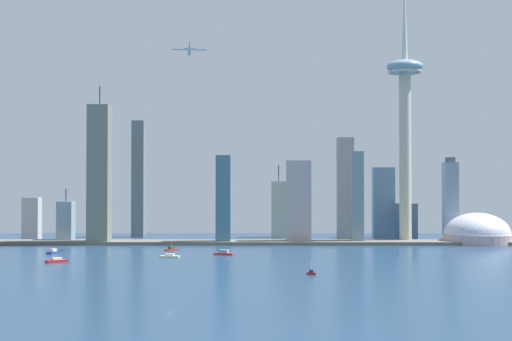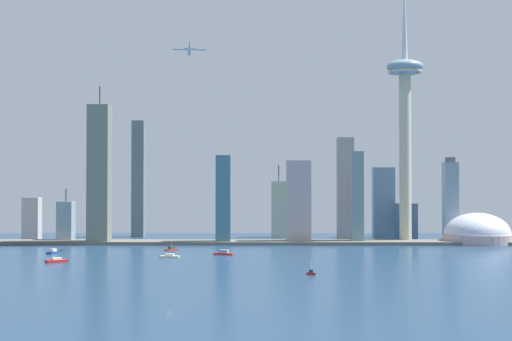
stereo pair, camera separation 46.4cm
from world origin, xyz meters
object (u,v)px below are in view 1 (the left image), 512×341
object	(u,v)px
skyscraper_5	(345,189)
boat_3	(57,261)
skyscraper_7	(383,202)
skyscraper_12	(66,222)
boat_0	(170,256)
boat_5	(53,252)
skyscraper_1	(406,221)
skyscraper_8	(357,197)
airplane	(189,51)
stadium_dome	(477,235)
boat_2	(224,253)
boat_1	(172,249)
skyscraper_6	(223,200)
skyscraper_10	(279,209)
skyscraper_9	(299,202)
skyscraper_11	(32,219)
skyscraper_2	(99,175)
skyscraper_3	(138,179)
boat_4	(311,273)
observation_tower	(405,107)
skyscraper_0	(450,201)

from	to	relation	value
skyscraper_5	boat_3	bearing A→B (deg)	-133.45
skyscraper_7	skyscraper_12	distance (m)	365.29
boat_0	boat_5	bearing A→B (deg)	-12.17
skyscraper_1	skyscraper_8	world-z (taller)	skyscraper_8
airplane	stadium_dome	bearing A→B (deg)	-80.98
skyscraper_7	boat_2	world-z (taller)	skyscraper_7
boat_1	boat_3	size ratio (longest dim) A/B	0.82
skyscraper_6	skyscraper_10	world-z (taller)	skyscraper_6
skyscraper_1	skyscraper_9	world-z (taller)	skyscraper_9
boat_3	airplane	xyz separation A→B (m)	(91.05, 131.02, 187.52)
skyscraper_11	skyscraper_6	bearing A→B (deg)	-16.86
skyscraper_10	boat_1	size ratio (longest dim) A/B	6.13
skyscraper_1	skyscraper_6	distance (m)	222.16
skyscraper_1	skyscraper_2	world-z (taller)	skyscraper_2
skyscraper_12	skyscraper_6	bearing A→B (deg)	-8.39
stadium_dome	skyscraper_3	world-z (taller)	skyscraper_3
stadium_dome	skyscraper_8	bearing A→B (deg)	-179.44
skyscraper_11	skyscraper_12	distance (m)	64.13
skyscraper_8	skyscraper_10	xyz separation A→B (m)	(-80.08, 105.03, -15.22)
skyscraper_6	boat_5	size ratio (longest dim) A/B	5.72
skyscraper_8	stadium_dome	bearing A→B (deg)	0.56
boat_3	boat_4	distance (m)	211.55
observation_tower	skyscraper_9	xyz separation A→B (m)	(-114.70, -16.37, -101.45)
observation_tower	skyscraper_2	world-z (taller)	observation_tower
skyscraper_6	boat_1	size ratio (longest dim) A/B	6.62
observation_tower	boat_0	distance (m)	324.43
skyscraper_11	boat_3	world-z (taller)	skyscraper_11
skyscraper_12	boat_4	size ratio (longest dim) A/B	6.03
skyscraper_10	skyscraper_11	world-z (taller)	skyscraper_10
skyscraper_7	boat_2	size ratio (longest dim) A/B	4.50
stadium_dome	boat_5	world-z (taller)	stadium_dome
skyscraper_2	skyscraper_3	xyz separation A→B (m)	(20.65, 123.63, -2.80)
boat_0	boat_4	distance (m)	171.27
skyscraper_10	boat_4	xyz separation A→B (m)	(13.29, -397.87, -31.70)
skyscraper_8	boat_4	size ratio (longest dim) A/B	10.15
stadium_dome	boat_5	size ratio (longest dim) A/B	4.50
skyscraper_12	boat_1	distance (m)	164.84
skyscraper_10	boat_5	bearing A→B (deg)	-131.71
skyscraper_8	boat_0	bearing A→B (deg)	-137.58
skyscraper_5	boat_1	distance (m)	239.37
skyscraper_0	skyscraper_7	world-z (taller)	skyscraper_0
skyscraper_5	skyscraper_10	xyz separation A→B (m)	(-74.14, 43.74, -24.39)
skyscraper_5	boat_3	size ratio (longest dim) A/B	6.75
skyscraper_5	airplane	xyz separation A→B (m)	(-163.18, -137.32, 131.48)
skyscraper_10	skyscraper_12	xyz separation A→B (m)	(-229.91, -88.52, -11.05)
skyscraper_5	boat_0	bearing A→B (deg)	-127.50
skyscraper_8	boat_5	bearing A→B (deg)	-156.31
skyscraper_6	skyscraper_9	bearing A→B (deg)	5.68
skyscraper_9	boat_2	world-z (taller)	skyscraper_9
skyscraper_12	skyscraper_7	bearing A→B (deg)	14.12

